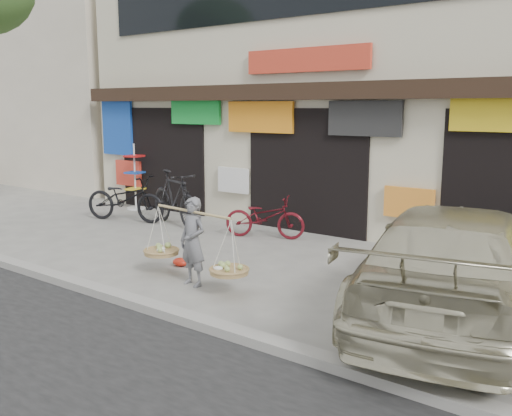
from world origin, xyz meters
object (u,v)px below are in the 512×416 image
Objects in this scene: bike_1 at (175,198)px; suv at (456,263)px; display_rack at (135,183)px; bike_0 at (125,198)px; street_vendor at (193,246)px; bike_2 at (265,217)px.

bike_1 is 0.39× the size of suv.
display_rack is (-2.38, 0.87, 0.07)m from bike_1.
street_vendor is at bearing -135.54° from bike_0.
bike_2 is at bearing 113.81° from street_vendor.
bike_2 is (-1.05, 3.27, -0.18)m from street_vendor.
bike_0 is 8.61m from suv.
bike_1 is 7.43m from suv.
bike_0 is 3.78m from bike_2.
bike_2 is at bearing -37.04° from suv.
display_rack is at bearing -28.47° from suv.
street_vendor reaches higher than bike_0.
display_rack is (-5.85, 3.90, 0.09)m from street_vendor.
street_vendor is at bearing 175.17° from bike_2.
bike_0 is 1.66m from display_rack.
display_rack reaches higher than street_vendor.
street_vendor is 0.39× the size of suv.
bike_1 is at bearing 73.05° from bike_2.
suv reaches higher than street_vendor.
bike_2 is (3.72, 0.62, -0.11)m from bike_0.
bike_2 is at bearing -67.05° from bike_1.
suv is (4.73, -2.24, 0.30)m from bike_2.
bike_1 is 2.44m from bike_2.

